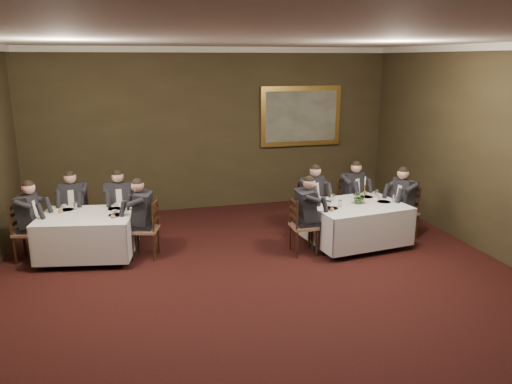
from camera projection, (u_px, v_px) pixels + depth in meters
name	position (u px, v px, depth m)	size (l,w,h in m)	color
ground	(283.00, 309.00, 6.69)	(10.00, 10.00, 0.00)	black
ceiling	(287.00, 37.00, 5.79)	(8.00, 10.00, 0.10)	silver
back_wall	(214.00, 130.00, 10.91)	(8.00, 0.10, 3.50)	#332B19
crown_molding	(287.00, 42.00, 5.80)	(8.00, 10.00, 0.12)	white
table_main	(355.00, 221.00, 8.90)	(1.80, 1.46, 0.67)	black
table_second	(88.00, 233.00, 8.30)	(1.71, 1.42, 0.67)	black
chair_main_backleft	(311.00, 219.00, 9.55)	(0.56, 0.55, 1.00)	#906849
diner_main_backleft	(311.00, 208.00, 9.48)	(0.54, 0.59, 1.35)	black
chair_main_backright	(350.00, 214.00, 9.87)	(0.55, 0.54, 1.00)	#906849
diner_main_backright	(351.00, 203.00, 9.80)	(0.53, 0.58, 1.35)	black
chair_main_endleft	(303.00, 237.00, 8.57)	(0.42, 0.44, 1.00)	#906849
diner_main_endleft	(304.00, 225.00, 8.51)	(0.48, 0.42, 1.35)	black
chair_main_endright	(403.00, 223.00, 9.32)	(0.51, 0.52, 1.00)	#906849
diner_main_endright	(403.00, 211.00, 9.26)	(0.56, 0.49, 1.35)	black
chair_sec_backleft	(76.00, 228.00, 9.06)	(0.50, 0.48, 1.00)	#906849
diner_sec_backleft	(75.00, 216.00, 8.99)	(0.47, 0.54, 1.35)	black
chair_sec_backright	(122.00, 226.00, 9.12)	(0.45, 0.43, 1.00)	#906849
diner_sec_backright	(121.00, 215.00, 9.05)	(0.43, 0.49, 1.35)	black
chair_sec_endright	(146.00, 241.00, 8.41)	(0.53, 0.54, 1.00)	#906849
diner_sec_endright	(145.00, 228.00, 8.35)	(0.57, 0.52, 1.35)	black
chair_sec_endleft	(30.00, 244.00, 8.27)	(0.51, 0.52, 1.00)	#906849
diner_sec_endleft	(29.00, 231.00, 8.21)	(0.56, 0.50, 1.35)	black
centerpiece	(359.00, 196.00, 8.82)	(0.26, 0.22, 0.28)	#2D5926
candlestick	(364.00, 193.00, 8.83)	(0.07, 0.07, 0.50)	#B28D36
place_setting_table_main	(327.00, 199.00, 9.00)	(0.33, 0.31, 0.14)	white
place_setting_table_second	(70.00, 207.00, 8.52)	(0.33, 0.31, 0.14)	white
painting	(301.00, 116.00, 11.28)	(1.88, 0.09, 1.34)	gold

